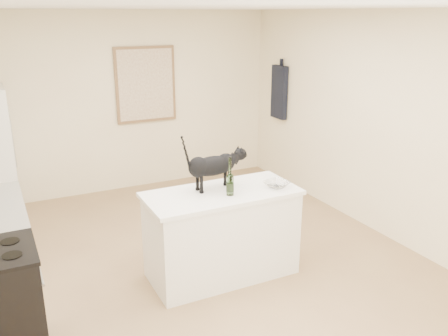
{
  "coord_description": "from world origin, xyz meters",
  "views": [
    {
      "loc": [
        -1.82,
        -4.09,
        2.55
      ],
      "look_at": [
        0.15,
        -0.15,
        1.12
      ],
      "focal_mm": 38.37,
      "sensor_mm": 36.0,
      "label": 1
    }
  ],
  "objects": [
    {
      "name": "island_base",
      "position": [
        0.1,
        -0.2,
        0.43
      ],
      "size": [
        1.44,
        0.67,
        0.86
      ],
      "primitive_type": "cube",
      "color": "white",
      "rests_on": "floor"
    },
    {
      "name": "fridge_paper",
      "position": [
        -1.6,
        2.33,
        1.36
      ],
      "size": [
        0.05,
        0.14,
        0.19
      ],
      "primitive_type": "cube",
      "rotation": [
        0.0,
        0.0,
        -0.27
      ],
      "color": "beige",
      "rests_on": "fridge"
    },
    {
      "name": "floor",
      "position": [
        0.0,
        0.0,
        0.0
      ],
      "size": [
        5.5,
        5.5,
        0.0
      ],
      "primitive_type": "plane",
      "color": "#9D7D53",
      "rests_on": "ground"
    },
    {
      "name": "ceiling",
      "position": [
        0.0,
        0.0,
        2.6
      ],
      "size": [
        5.5,
        5.5,
        0.0
      ],
      "primitive_type": "plane",
      "rotation": [
        3.14,
        0.0,
        0.0
      ],
      "color": "white",
      "rests_on": "ground"
    },
    {
      "name": "hanging_garment",
      "position": [
        2.19,
        2.05,
        1.4
      ],
      "size": [
        0.08,
        0.34,
        0.8
      ],
      "primitive_type": "cube",
      "color": "black",
      "rests_on": "wall_right"
    },
    {
      "name": "black_cat",
      "position": [
        0.05,
        -0.1,
        1.11
      ],
      "size": [
        0.62,
        0.2,
        0.43
      ],
      "primitive_type": null,
      "rotation": [
        0.0,
        0.0,
        0.02
      ],
      "color": "black",
      "rests_on": "island_top"
    },
    {
      "name": "artwork_frame",
      "position": [
        0.3,
        2.72,
        1.55
      ],
      "size": [
        0.9,
        0.03,
        1.1
      ],
      "primitive_type": "cube",
      "color": "brown",
      "rests_on": "wall_back"
    },
    {
      "name": "island_top",
      "position": [
        0.1,
        -0.2,
        0.88
      ],
      "size": [
        1.5,
        0.7,
        0.04
      ],
      "primitive_type": "cube",
      "color": "white",
      "rests_on": "island_base"
    },
    {
      "name": "artwork_canvas",
      "position": [
        0.3,
        2.7,
        1.55
      ],
      "size": [
        0.82,
        0.0,
        1.02
      ],
      "primitive_type": "cube",
      "color": "beige",
      "rests_on": "wall_back"
    },
    {
      "name": "wall_right",
      "position": [
        2.25,
        0.0,
        1.3
      ],
      "size": [
        0.0,
        5.5,
        5.5
      ],
      "primitive_type": "plane",
      "rotation": [
        1.57,
        0.0,
        -1.57
      ],
      "color": "#F4E8BC",
      "rests_on": "ground"
    },
    {
      "name": "wine_bottle",
      "position": [
        0.13,
        -0.31,
        1.07
      ],
      "size": [
        0.08,
        0.08,
        0.34
      ],
      "primitive_type": "cylinder",
      "rotation": [
        0.0,
        0.0,
        -0.07
      ],
      "color": "#355B24",
      "rests_on": "island_top"
    },
    {
      "name": "wall_back",
      "position": [
        0.0,
        2.75,
        1.3
      ],
      "size": [
        4.5,
        0.0,
        4.5
      ],
      "primitive_type": "plane",
      "rotation": [
        1.57,
        0.0,
        0.0
      ],
      "color": "#F4E8BC",
      "rests_on": "ground"
    },
    {
      "name": "glass_bowl",
      "position": [
        0.64,
        -0.33,
        0.93
      ],
      "size": [
        0.29,
        0.29,
        0.06
      ],
      "primitive_type": "imported",
      "rotation": [
        0.0,
        0.0,
        0.26
      ],
      "color": "white",
      "rests_on": "island_top"
    },
    {
      "name": "wall_front",
      "position": [
        0.0,
        -2.75,
        1.3
      ],
      "size": [
        4.5,
        0.0,
        4.5
      ],
      "primitive_type": "plane",
      "rotation": [
        -1.57,
        0.0,
        0.0
      ],
      "color": "#F4E8BC",
      "rests_on": "ground"
    }
  ]
}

